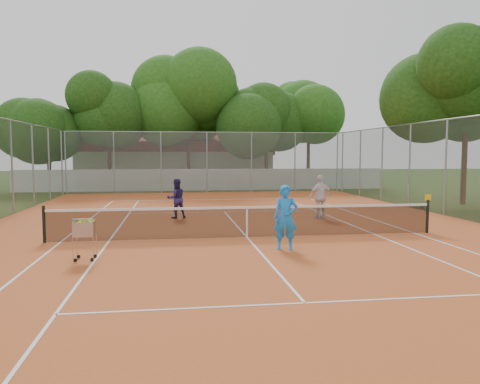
{
  "coord_description": "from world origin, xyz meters",
  "views": [
    {
      "loc": [
        -2.22,
        -14.02,
        2.59
      ],
      "look_at": [
        0.0,
        1.5,
        1.3
      ],
      "focal_mm": 35.0,
      "sensor_mm": 36.0,
      "label": 1
    }
  ],
  "objects": [
    {
      "name": "ground",
      "position": [
        0.0,
        0.0,
        0.0
      ],
      "size": [
        120.0,
        120.0,
        0.0
      ],
      "primitive_type": "plane",
      "color": "#1C350E",
      "rests_on": "ground"
    },
    {
      "name": "court_pad",
      "position": [
        0.0,
        0.0,
        0.01
      ],
      "size": [
        18.0,
        34.0,
        0.02
      ],
      "primitive_type": "cube",
      "color": "#BC5524",
      "rests_on": "ground"
    },
    {
      "name": "court_lines",
      "position": [
        0.0,
        0.0,
        0.02
      ],
      "size": [
        10.98,
        23.78,
        0.01
      ],
      "primitive_type": "cube",
      "color": "white",
      "rests_on": "court_pad"
    },
    {
      "name": "tennis_net",
      "position": [
        0.0,
        0.0,
        0.51
      ],
      "size": [
        11.88,
        0.1,
        0.98
      ],
      "primitive_type": "cube",
      "color": "black",
      "rests_on": "court_pad"
    },
    {
      "name": "perimeter_fence",
      "position": [
        0.0,
        0.0,
        2.0
      ],
      "size": [
        18.0,
        34.0,
        4.0
      ],
      "primitive_type": "cube",
      "color": "slate",
      "rests_on": "ground"
    },
    {
      "name": "boundary_wall",
      "position": [
        0.0,
        19.0,
        0.75
      ],
      "size": [
        26.0,
        0.3,
        1.5
      ],
      "primitive_type": "cube",
      "color": "white",
      "rests_on": "ground"
    },
    {
      "name": "clubhouse",
      "position": [
        -2.0,
        29.0,
        2.2
      ],
      "size": [
        16.4,
        9.0,
        4.4
      ],
      "primitive_type": "cube",
      "color": "beige",
      "rests_on": "ground"
    },
    {
      "name": "tropical_trees",
      "position": [
        0.0,
        22.0,
        5.0
      ],
      "size": [
        29.0,
        19.0,
        10.0
      ],
      "primitive_type": "cube",
      "color": "#15380E",
      "rests_on": "ground"
    },
    {
      "name": "player_near",
      "position": [
        0.74,
        -1.94,
        0.89
      ],
      "size": [
        0.72,
        0.56,
        1.74
      ],
      "primitive_type": "imported",
      "rotation": [
        0.0,
        0.0,
        -0.25
      ],
      "color": "#1B81EB",
      "rests_on": "court_pad"
    },
    {
      "name": "player_far_left",
      "position": [
        -2.11,
        4.67,
        0.81
      ],
      "size": [
        0.9,
        0.79,
        1.57
      ],
      "primitive_type": "imported",
      "rotation": [
        0.0,
        0.0,
        3.44
      ],
      "color": "#231B52",
      "rests_on": "court_pad"
    },
    {
      "name": "player_far_right",
      "position": [
        3.53,
        3.7,
        0.89
      ],
      "size": [
        1.09,
        0.64,
        1.74
      ],
      "primitive_type": "imported",
      "rotation": [
        0.0,
        0.0,
        3.37
      ],
      "color": "silver",
      "rests_on": "court_pad"
    },
    {
      "name": "ball_hopper",
      "position": [
        -4.35,
        -2.51,
        0.55
      ],
      "size": [
        0.57,
        0.57,
        1.05
      ],
      "primitive_type": "cube",
      "rotation": [
        0.0,
        0.0,
        -0.14
      ],
      "color": "#B0B2B8",
      "rests_on": "court_pad"
    }
  ]
}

